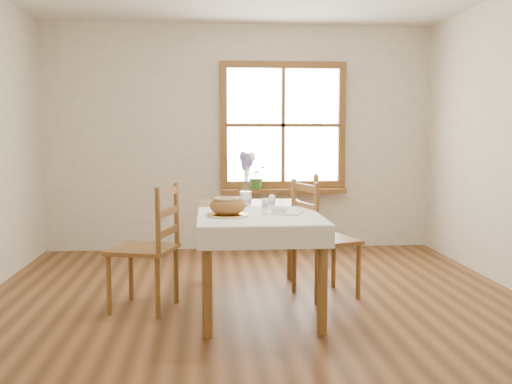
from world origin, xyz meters
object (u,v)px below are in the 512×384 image
(chair_right, at_px, (326,238))
(flower_vase, at_px, (246,199))
(chair_left, at_px, (143,247))
(bread_plate, at_px, (228,215))
(dining_table, at_px, (256,221))

(chair_right, height_order, flower_vase, chair_right)
(chair_left, distance_m, bread_plate, 0.75)
(chair_left, height_order, bread_plate, chair_left)
(chair_left, bearing_deg, chair_right, 116.17)
(chair_right, height_order, bread_plate, chair_right)
(chair_right, xyz_separation_m, bread_plate, (-0.84, -0.50, 0.28))
(dining_table, distance_m, chair_right, 0.65)
(bread_plate, bearing_deg, flower_vase, 75.08)
(dining_table, relative_size, flower_vase, 14.34)
(flower_vase, bearing_deg, chair_left, -153.81)
(dining_table, bearing_deg, chair_left, -175.26)
(dining_table, xyz_separation_m, chair_left, (-0.88, -0.07, -0.18))
(chair_right, relative_size, bread_plate, 3.20)
(chair_right, bearing_deg, bread_plate, 101.89)
(bread_plate, relative_size, flower_vase, 2.74)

